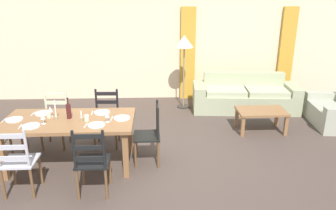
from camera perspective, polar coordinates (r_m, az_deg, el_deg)
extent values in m
cube|color=#4B3D35|center=(5.17, -2.79, -9.88)|extent=(9.60, 9.60, 0.02)
cube|color=beige|center=(7.90, -2.83, 10.87)|extent=(9.60, 0.16, 2.70)
cube|color=gold|center=(7.84, 3.51, 8.94)|extent=(0.35, 0.08, 2.20)
cube|color=gold|center=(8.42, 20.17, 8.53)|extent=(0.35, 0.08, 2.20)
cube|color=#8D603A|center=(4.95, -17.16, -2.72)|extent=(1.90, 0.96, 0.05)
cube|color=#8D603A|center=(5.06, -27.23, -8.24)|extent=(0.08, 0.08, 0.70)
cube|color=#8D603A|center=(4.61, -7.48, -8.76)|extent=(0.08, 0.08, 0.70)
cube|color=#8D603A|center=(5.69, -24.19, -4.78)|extent=(0.08, 0.08, 0.70)
cube|color=#8D603A|center=(5.29, -6.80, -4.89)|extent=(0.08, 0.08, 0.70)
cube|color=silver|center=(4.63, -24.73, -9.02)|extent=(0.42, 0.40, 0.03)
cylinder|color=brown|center=(4.94, -25.62, -10.38)|extent=(0.04, 0.04, 0.43)
cylinder|color=brown|center=(4.82, -21.60, -10.58)|extent=(0.04, 0.04, 0.43)
cylinder|color=brown|center=(4.68, -27.16, -12.39)|extent=(0.04, 0.04, 0.43)
cylinder|color=brown|center=(4.54, -22.92, -12.68)|extent=(0.04, 0.04, 0.43)
cylinder|color=silver|center=(4.31, -23.77, -7.08)|extent=(0.04, 0.04, 0.50)
cube|color=silver|center=(4.44, -25.74, -8.53)|extent=(0.38, 0.03, 0.06)
cube|color=silver|center=(4.37, -26.02, -6.78)|extent=(0.38, 0.03, 0.06)
cube|color=silver|center=(4.31, -26.31, -4.98)|extent=(0.38, 0.03, 0.06)
cube|color=black|center=(4.32, -13.13, -9.72)|extent=(0.42, 0.40, 0.03)
cylinder|color=brown|center=(4.61, -14.76, -11.15)|extent=(0.04, 0.04, 0.43)
cylinder|color=brown|center=(4.55, -10.25, -11.26)|extent=(0.04, 0.04, 0.43)
cylinder|color=brown|center=(4.33, -15.71, -13.41)|extent=(0.04, 0.04, 0.43)
cylinder|color=brown|center=(4.26, -10.87, -13.58)|extent=(0.04, 0.04, 0.43)
cylinder|color=black|center=(4.09, -16.34, -7.58)|extent=(0.04, 0.04, 0.50)
cylinder|color=black|center=(4.02, -11.31, -7.66)|extent=(0.04, 0.04, 0.50)
cube|color=black|center=(4.11, -13.70, -9.25)|extent=(0.38, 0.03, 0.06)
cube|color=black|center=(4.04, -13.87, -7.38)|extent=(0.38, 0.03, 0.06)
cube|color=black|center=(3.98, -14.04, -5.44)|extent=(0.38, 0.03, 0.06)
cube|color=beige|center=(5.76, -19.46, -2.82)|extent=(0.44, 0.43, 0.03)
cylinder|color=brown|center=(5.64, -18.07, -5.68)|extent=(0.04, 0.04, 0.43)
cylinder|color=brown|center=(5.76, -21.46, -5.52)|extent=(0.04, 0.04, 0.43)
cylinder|color=brown|center=(5.93, -17.03, -4.31)|extent=(0.04, 0.04, 0.43)
cylinder|color=brown|center=(6.05, -20.28, -4.19)|extent=(0.04, 0.04, 0.43)
cylinder|color=beige|center=(5.76, -17.51, 0.19)|extent=(0.04, 0.04, 0.50)
cylinder|color=beige|center=(5.88, -20.83, 0.22)|extent=(0.04, 0.04, 0.50)
cube|color=beige|center=(5.86, -19.05, -1.00)|extent=(0.38, 0.05, 0.06)
cube|color=beige|center=(5.81, -19.21, 0.39)|extent=(0.38, 0.05, 0.06)
cube|color=beige|center=(5.77, -19.37, 1.80)|extent=(0.38, 0.05, 0.06)
cube|color=black|center=(5.56, -10.87, -2.81)|extent=(0.43, 0.41, 0.03)
cylinder|color=brown|center=(5.47, -9.15, -5.72)|extent=(0.04, 0.04, 0.43)
cylinder|color=brown|center=(5.53, -12.86, -5.67)|extent=(0.04, 0.04, 0.43)
cylinder|color=brown|center=(5.77, -8.69, -4.29)|extent=(0.04, 0.04, 0.43)
cylinder|color=brown|center=(5.83, -12.20, -4.26)|extent=(0.04, 0.04, 0.43)
cylinder|color=black|center=(5.60, -8.94, 0.34)|extent=(0.04, 0.04, 0.50)
cylinder|color=black|center=(5.66, -12.55, 0.32)|extent=(0.04, 0.04, 0.50)
cube|color=black|center=(5.67, -10.67, -0.92)|extent=(0.38, 0.03, 0.06)
cube|color=black|center=(5.62, -10.77, 0.52)|extent=(0.38, 0.03, 0.06)
cube|color=black|center=(5.57, -10.86, 1.98)|extent=(0.38, 0.03, 0.06)
cylinder|color=brown|center=(5.59, -25.90, -6.95)|extent=(0.04, 0.04, 0.43)
cylinder|color=brown|center=(5.29, -27.20, -8.64)|extent=(0.04, 0.04, 0.43)
cube|color=black|center=(4.92, -3.81, -5.48)|extent=(0.41, 0.43, 0.03)
cylinder|color=brown|center=(4.87, -5.78, -8.86)|extent=(0.04, 0.04, 0.43)
cylinder|color=brown|center=(5.19, -5.63, -6.98)|extent=(0.04, 0.04, 0.43)
cylinder|color=brown|center=(4.86, -1.73, -8.79)|extent=(0.04, 0.04, 0.43)
cylinder|color=brown|center=(5.18, -1.85, -6.92)|extent=(0.04, 0.04, 0.43)
cylinder|color=black|center=(4.65, -1.79, -3.43)|extent=(0.04, 0.04, 0.50)
cylinder|color=black|center=(4.98, -1.91, -1.83)|extent=(0.04, 0.04, 0.50)
cube|color=black|center=(4.87, -1.84, -4.03)|extent=(0.03, 0.38, 0.06)
cube|color=black|center=(4.81, -1.86, -2.38)|extent=(0.03, 0.38, 0.06)
cube|color=black|center=(4.76, -1.88, -0.71)|extent=(0.03, 0.38, 0.06)
cylinder|color=white|center=(4.85, -23.06, -3.44)|extent=(0.24, 0.24, 0.02)
cube|color=silver|center=(4.91, -24.69, -3.49)|extent=(0.03, 0.17, 0.01)
cylinder|color=white|center=(4.61, -12.53, -3.47)|extent=(0.24, 0.24, 0.02)
cube|color=silver|center=(4.64, -14.35, -3.54)|extent=(0.03, 0.17, 0.01)
cylinder|color=white|center=(5.29, -21.26, -1.36)|extent=(0.24, 0.24, 0.02)
cube|color=silver|center=(5.34, -22.78, -1.43)|extent=(0.02, 0.17, 0.01)
cylinder|color=white|center=(5.07, -11.60, -1.28)|extent=(0.24, 0.24, 0.02)
cube|color=silver|center=(5.10, -13.26, -1.36)|extent=(0.02, 0.17, 0.01)
cylinder|color=white|center=(5.19, -25.55, -2.35)|extent=(0.24, 0.24, 0.02)
cube|color=silver|center=(5.25, -27.04, -2.40)|extent=(0.02, 0.17, 0.01)
cylinder|color=white|center=(4.79, -8.15, -2.29)|extent=(0.24, 0.24, 0.02)
cube|color=silver|center=(4.81, -9.92, -2.38)|extent=(0.02, 0.17, 0.01)
cylinder|color=#471919|center=(4.94, -17.17, -1.06)|extent=(0.07, 0.07, 0.22)
cylinder|color=#471919|center=(4.89, -17.34, 0.59)|extent=(0.02, 0.02, 0.08)
cylinder|color=black|center=(4.88, -17.39, 1.12)|extent=(0.03, 0.03, 0.02)
cylinder|color=white|center=(4.89, -21.15, -3.09)|extent=(0.06, 0.06, 0.01)
cylinder|color=white|center=(4.87, -21.21, -2.68)|extent=(0.01, 0.01, 0.07)
cone|color=white|center=(4.85, -21.32, -1.83)|extent=(0.06, 0.06, 0.08)
cylinder|color=white|center=(4.71, -10.63, -2.93)|extent=(0.06, 0.06, 0.01)
cylinder|color=white|center=(4.69, -10.66, -2.50)|extent=(0.01, 0.01, 0.07)
cone|color=white|center=(4.66, -10.72, -1.62)|extent=(0.06, 0.06, 0.08)
cylinder|color=white|center=(5.13, -19.99, -1.89)|extent=(0.06, 0.06, 0.01)
cylinder|color=white|center=(5.12, -20.04, -1.50)|extent=(0.01, 0.01, 0.07)
cone|color=white|center=(5.09, -20.14, -0.68)|extent=(0.06, 0.06, 0.08)
cylinder|color=beige|center=(4.79, -14.21, -2.27)|extent=(0.07, 0.07, 0.09)
cylinder|color=beige|center=(5.08, -20.31, -1.63)|extent=(0.07, 0.07, 0.09)
cylinder|color=#998C66|center=(5.00, -19.15, -2.15)|extent=(0.05, 0.05, 0.04)
cylinder|color=white|center=(4.95, -19.33, -0.59)|extent=(0.02, 0.02, 0.25)
cylinder|color=#998C66|center=(4.85, -15.04, -2.39)|extent=(0.05, 0.05, 0.04)
cylinder|color=white|center=(4.82, -15.11, -1.61)|extent=(0.02, 0.02, 0.10)
cube|color=#A6AC85|center=(7.39, 13.38, 0.59)|extent=(1.86, 0.93, 0.40)
cube|color=#A6AC85|center=(7.62, 13.08, 2.74)|extent=(1.81, 0.34, 0.80)
cube|color=#A6AC85|center=(7.64, 20.96, 1.12)|extent=(0.30, 0.82, 0.58)
cube|color=#A6AC85|center=(7.23, 5.49, 1.37)|extent=(0.30, 0.82, 0.58)
cube|color=#BAC195|center=(7.37, 17.04, 2.33)|extent=(0.91, 0.70, 0.12)
cube|color=#BAC195|center=(7.19, 10.10, 2.47)|extent=(0.91, 0.70, 0.12)
cube|color=#8D603A|center=(6.29, 16.21, -1.05)|extent=(0.90, 0.56, 0.04)
cube|color=#8D603A|center=(6.05, 13.09, -3.74)|extent=(0.06, 0.06, 0.38)
cube|color=#8D603A|center=(6.31, 20.13, -3.49)|extent=(0.06, 0.06, 0.38)
cube|color=#8D603A|center=(6.46, 12.05, -2.15)|extent=(0.06, 0.06, 0.38)
cube|color=#8D603A|center=(6.70, 18.70, -1.98)|extent=(0.06, 0.06, 0.38)
cube|color=#A9AA95|center=(7.21, 27.23, -1.67)|extent=(0.87, 0.87, 0.38)
cube|color=#A9AA95|center=(7.61, 25.89, 0.14)|extent=(0.81, 0.26, 0.52)
cylinder|color=#332D28|center=(7.45, 2.71, -0.26)|extent=(0.28, 0.28, 0.03)
cylinder|color=gray|center=(7.24, 2.80, 4.89)|extent=(0.03, 0.03, 1.35)
cone|color=beige|center=(7.09, 2.90, 11.20)|extent=(0.40, 0.40, 0.26)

